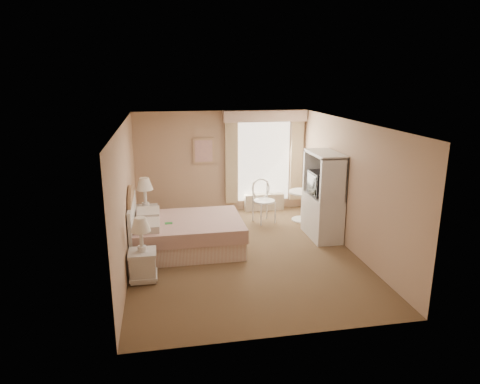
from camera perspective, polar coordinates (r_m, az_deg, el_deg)
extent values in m
cube|color=brown|center=(8.30, 0.40, -8.20)|extent=(4.20, 5.50, 0.01)
cube|color=silver|center=(7.66, 0.43, 9.22)|extent=(4.20, 5.50, 0.01)
cube|color=tan|center=(10.53, -2.42, 3.99)|extent=(4.20, 0.01, 2.50)
cube|color=tan|center=(5.35, 6.03, -7.41)|extent=(4.20, 0.01, 2.50)
cube|color=tan|center=(7.78, -14.95, -0.58)|extent=(0.01, 5.50, 2.50)
cube|color=tan|center=(8.53, 14.41, 0.82)|extent=(0.01, 5.50, 2.50)
cube|color=white|center=(10.70, 3.19, 4.16)|extent=(1.30, 0.02, 2.00)
cube|color=#CAAE8E|center=(10.49, -1.16, 3.95)|extent=(0.30, 0.08, 2.05)
cube|color=#CAAE8E|center=(10.87, 7.52, 4.23)|extent=(0.30, 0.08, 2.05)
cube|color=tan|center=(10.45, 3.40, 10.10)|extent=(2.05, 0.20, 0.28)
cube|color=beige|center=(10.86, 3.23, -1.32)|extent=(1.00, 0.22, 0.42)
cube|color=tan|center=(10.40, -4.88, 5.48)|extent=(0.52, 0.03, 0.62)
cube|color=beige|center=(10.38, -4.87, 5.47)|extent=(0.42, 0.02, 0.52)
cube|color=tan|center=(8.49, -6.80, -6.50)|extent=(2.00, 1.53, 0.34)
cube|color=#C8A396|center=(8.39, -6.87, -4.56)|extent=(2.06, 1.58, 0.27)
cube|color=beige|center=(7.98, -12.23, -4.41)|extent=(0.43, 0.59, 0.13)
cube|color=beige|center=(8.66, -12.12, -2.82)|extent=(0.43, 0.59, 0.13)
cube|color=#238331|center=(8.19, -9.50, -4.12)|extent=(0.14, 0.10, 0.01)
cube|color=silver|center=(8.38, -14.08, -4.60)|extent=(0.06, 1.62, 1.05)
cylinder|color=#A07B55|center=(8.35, -14.12, -3.98)|extent=(0.05, 1.44, 1.44)
cube|color=silver|center=(7.37, -12.80, -9.70)|extent=(0.41, 0.41, 0.45)
cube|color=silver|center=(7.27, -12.91, -7.90)|extent=(0.45, 0.45, 0.05)
cube|color=silver|center=(7.44, -12.73, -10.77)|extent=(0.45, 0.45, 0.04)
cylinder|color=silver|center=(7.24, -12.95, -7.38)|extent=(0.14, 0.14, 0.09)
cylinder|color=silver|center=(7.18, -13.03, -6.05)|extent=(0.06, 0.06, 0.36)
cone|color=white|center=(7.10, -13.15, -4.23)|extent=(0.32, 0.32, 0.23)
cube|color=silver|center=(9.52, -12.35, -3.72)|extent=(0.45, 0.45, 0.49)
cube|color=silver|center=(9.44, -12.44, -2.13)|extent=(0.49, 0.49, 0.06)
cube|color=silver|center=(9.58, -12.29, -4.67)|extent=(0.49, 0.49, 0.05)
cylinder|color=silver|center=(9.42, -12.47, -1.67)|extent=(0.16, 0.16, 0.10)
cylinder|color=silver|center=(9.36, -12.54, -0.51)|extent=(0.07, 0.07, 0.40)
cone|color=white|center=(9.29, -12.63, 1.07)|extent=(0.36, 0.36, 0.26)
cylinder|color=silver|center=(10.24, 8.28, -3.65)|extent=(0.50, 0.50, 0.03)
cylinder|color=silver|center=(10.14, 8.35, -1.83)|extent=(0.08, 0.08, 0.67)
cylinder|color=silver|center=(10.05, 8.42, 0.00)|extent=(0.67, 0.67, 0.04)
cylinder|color=silver|center=(9.71, 2.83, -3.12)|extent=(0.04, 0.04, 0.50)
cylinder|color=silver|center=(9.89, 4.71, -2.79)|extent=(0.04, 0.04, 0.50)
cylinder|color=silver|center=(10.02, 1.75, -2.52)|extent=(0.04, 0.04, 0.50)
cylinder|color=silver|center=(10.20, 3.59, -2.22)|extent=(0.04, 0.04, 0.50)
cylinder|color=silver|center=(9.88, 3.24, -1.22)|extent=(0.61, 0.61, 0.04)
torus|color=silver|center=(9.93, 2.81, 0.46)|extent=(0.49, 0.25, 0.48)
cylinder|color=silver|center=(9.88, 1.77, 0.07)|extent=(0.04, 0.04, 0.44)
cylinder|color=silver|center=(10.07, 3.63, 0.33)|extent=(0.04, 0.04, 0.44)
cube|color=silver|center=(9.15, 10.88, -3.23)|extent=(0.55, 1.09, 0.89)
cube|color=silver|center=(8.46, 12.40, 1.45)|extent=(0.55, 0.08, 0.89)
cube|color=silver|center=(9.38, 10.04, 2.91)|extent=(0.55, 0.08, 0.89)
cube|color=silver|center=(8.83, 11.31, 5.04)|extent=(0.55, 1.09, 0.06)
cube|color=silver|center=(9.01, 12.66, 2.27)|extent=(0.04, 1.09, 0.89)
cube|color=black|center=(8.95, 10.99, 1.16)|extent=(0.48, 0.59, 0.48)
cube|color=black|center=(8.86, 9.56, 1.10)|extent=(0.02, 0.50, 0.40)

